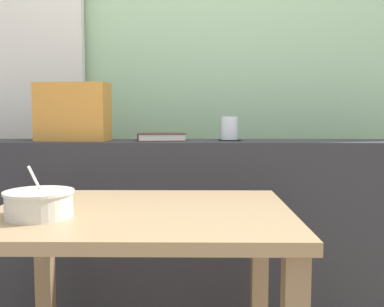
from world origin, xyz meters
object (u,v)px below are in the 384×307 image
Objects in this scene: throw_pillow at (73,112)px; breakfast_table at (142,251)px; soup_bowl at (39,204)px; coaster_square at (229,140)px; juice_glass at (229,129)px; closed_book at (161,137)px.

breakfast_table is at bearing -59.37° from throw_pillow.
breakfast_table is 0.88m from throw_pillow.
breakfast_table is 4.69× the size of soup_bowl.
juice_glass reaches higher than coaster_square.
coaster_square is 0.05m from juice_glass.
juice_glass reaches higher than soup_bowl.
juice_glass reaches higher than breakfast_table.
throw_pillow is at bearing -178.80° from coaster_square.
coaster_square is 0.99m from soup_bowl.
breakfast_table is at bearing -115.40° from juice_glass.
juice_glass is at bearing 1.20° from throw_pillow.
coaster_square is 0.51× the size of soup_bowl.
throw_pillow is (-0.71, -0.01, 0.13)m from coaster_square.
breakfast_table is at bearing 20.19° from soup_bowl.
soup_bowl reaches higher than breakfast_table.
closed_book is (-0.31, 0.01, -0.04)m from juice_glass.
throw_pillow reaches higher than soup_bowl.
juice_glass is at bearing 0.00° from coaster_square.
throw_pillow is 1.64× the size of soup_bowl.
throw_pillow is at bearing -176.61° from closed_book.
soup_bowl is (0.11, -0.76, -0.27)m from throw_pillow.
soup_bowl is at bearing -109.79° from closed_book.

